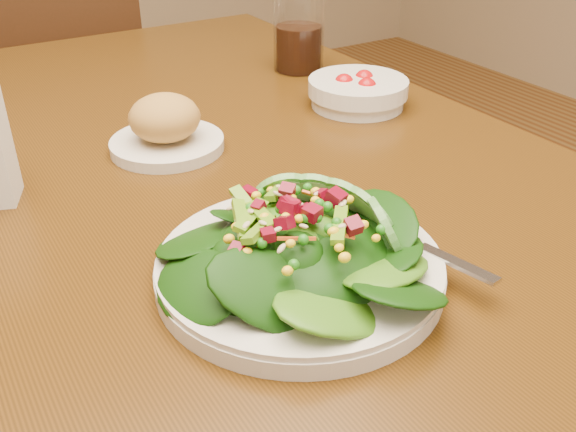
# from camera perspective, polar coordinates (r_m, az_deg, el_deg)

# --- Properties ---
(dining_table) EXTENTS (0.90, 1.40, 0.75)m
(dining_table) POSITION_cam_1_polar(r_m,az_deg,el_deg) (0.83, -7.68, -2.91)
(dining_table) COLOR #46280A
(dining_table) RESTS_ON ground_plane
(chair_far) EXTENTS (0.50, 0.50, 0.98)m
(chair_far) POSITION_cam_1_polar(r_m,az_deg,el_deg) (1.86, -19.90, 10.47)
(chair_far) COLOR #361C0E
(chair_far) RESTS_ON ground_plane
(salad_plate) EXTENTS (0.27, 0.26, 0.08)m
(salad_plate) POSITION_cam_1_polar(r_m,az_deg,el_deg) (0.58, 1.82, -3.01)
(salad_plate) COLOR silver
(salad_plate) RESTS_ON dining_table
(bread_plate) EXTENTS (0.15, 0.15, 0.07)m
(bread_plate) POSITION_cam_1_polar(r_m,az_deg,el_deg) (0.84, -10.83, 7.70)
(bread_plate) COLOR silver
(bread_plate) RESTS_ON dining_table
(tomato_bowl) EXTENTS (0.15, 0.15, 0.05)m
(tomato_bowl) POSITION_cam_1_polar(r_m,az_deg,el_deg) (0.98, 6.22, 10.92)
(tomato_bowl) COLOR silver
(tomato_bowl) RESTS_ON dining_table
(drinking_glass) EXTENTS (0.09, 0.09, 0.15)m
(drinking_glass) POSITION_cam_1_polar(r_m,az_deg,el_deg) (1.14, 0.96, 16.02)
(drinking_glass) COLOR silver
(drinking_glass) RESTS_ON dining_table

